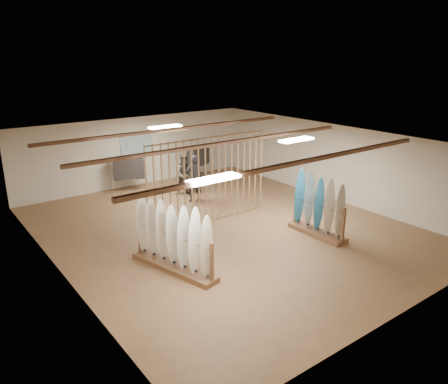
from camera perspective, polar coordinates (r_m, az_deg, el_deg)
floor at (r=13.75m, az=0.00°, el=-4.77°), size 12.00×12.00×0.00m
ceiling at (r=12.93m, az=0.00°, el=6.77°), size 12.00×12.00×0.00m
wall_back at (r=18.28m, az=-11.36°, el=5.21°), size 12.00×0.00×12.00m
wall_front at (r=9.49m, az=22.43°, el=-7.76°), size 12.00×0.00×12.00m
wall_left at (r=11.19m, az=-21.03°, el=-3.71°), size 0.00×12.00×12.00m
wall_right at (r=16.64m, az=13.97°, el=3.80°), size 0.00×12.00×12.00m
ceiling_slats at (r=12.95m, az=0.00°, el=6.42°), size 9.50×6.12×0.10m
light_panels at (r=12.94m, az=0.00°, el=6.50°), size 1.20×0.35×0.06m
bamboo_partition at (r=13.89m, az=-1.97°, el=1.59°), size 4.45×0.05×2.78m
poster at (r=18.22m, az=-11.37°, el=5.82°), size 1.40×0.03×0.90m
rack_left at (r=11.06m, az=-6.66°, el=-7.15°), size 1.14×2.68×1.84m
rack_right at (r=13.35m, az=12.20°, el=-2.97°), size 0.54×1.96×1.86m
clothing_rack_a at (r=17.56m, az=-12.35°, el=2.95°), size 1.23×0.77×1.38m
clothing_rack_b at (r=19.12m, az=-3.38°, el=4.66°), size 1.28×0.79×1.44m
shopper_a at (r=15.96m, az=-3.95°, el=2.21°), size 0.81×0.62×2.00m
shopper_b at (r=16.70m, az=-5.08°, el=2.65°), size 1.09×0.98×1.86m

